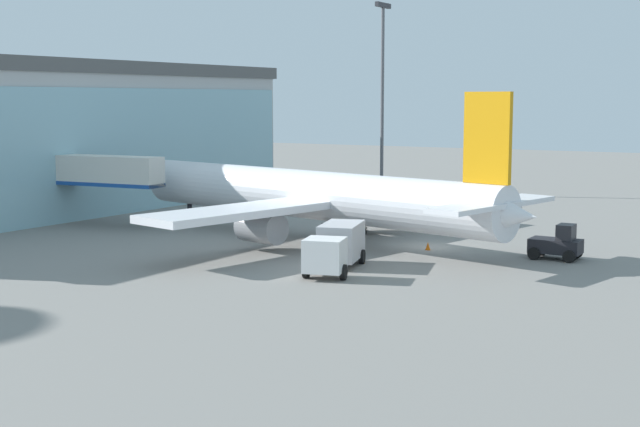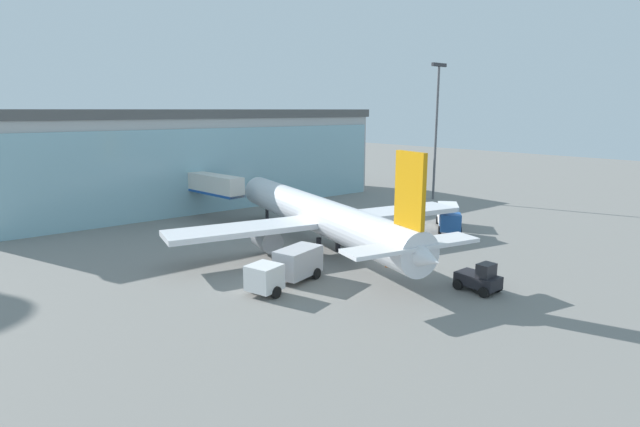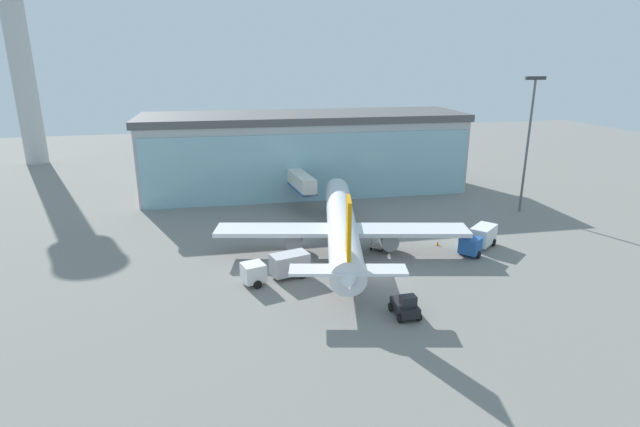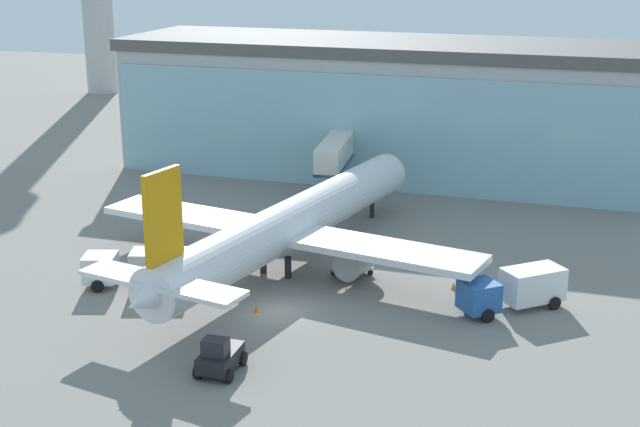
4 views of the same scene
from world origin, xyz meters
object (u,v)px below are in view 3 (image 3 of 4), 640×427
object	(u,v)px
fuel_truck	(479,238)
safety_cone_nose	(367,276)
safety_cone_wingtip	(438,243)
jet_bridge	(298,180)
baggage_cart	(380,245)
catering_truck	(278,266)
apron_light_mast	(529,135)
control_tower	(19,54)
pushback_tug	(405,306)
airplane	(342,225)

from	to	relation	value
fuel_truck	safety_cone_nose	bearing A→B (deg)	-21.68
safety_cone_nose	safety_cone_wingtip	bearing A→B (deg)	31.82
safety_cone_wingtip	jet_bridge	bearing A→B (deg)	122.73
baggage_cart	safety_cone_wingtip	bearing A→B (deg)	128.70
catering_truck	apron_light_mast	bearing A→B (deg)	-173.17
control_tower	safety_cone_wingtip	world-z (taller)	control_tower
fuel_truck	safety_cone_wingtip	size ratio (longest dim) A/B	12.85
apron_light_mast	baggage_cart	world-z (taller)	apron_light_mast
baggage_cart	safety_cone_nose	bearing A→B (deg)	15.55
catering_truck	pushback_tug	size ratio (longest dim) A/B	2.37
catering_truck	pushback_tug	distance (m)	14.75
catering_truck	airplane	bearing A→B (deg)	-158.51
control_tower	safety_cone_nose	distance (m)	95.97
apron_light_mast	safety_cone_nose	world-z (taller)	apron_light_mast
jet_bridge	control_tower	world-z (taller)	control_tower
airplane	catering_truck	size ratio (longest dim) A/B	4.77
catering_truck	safety_cone_nose	size ratio (longest dim) A/B	13.85
fuel_truck	safety_cone_wingtip	xyz separation A→B (m)	(-4.32, 2.42, -1.19)
control_tower	airplane	xyz separation A→B (m)	(52.31, -68.03, -20.43)
jet_bridge	airplane	world-z (taller)	airplane
baggage_cart	pushback_tug	world-z (taller)	pushback_tug
fuel_truck	safety_cone_wingtip	distance (m)	5.09
apron_light_mast	safety_cone_wingtip	size ratio (longest dim) A/B	36.90
control_tower	safety_cone_wingtip	size ratio (longest dim) A/B	75.21
jet_bridge	fuel_truck	world-z (taller)	jet_bridge
jet_bridge	safety_cone_nose	size ratio (longest dim) A/B	23.81
baggage_cart	control_tower	bearing A→B (deg)	-95.78
airplane	fuel_truck	bearing A→B (deg)	-88.71
safety_cone_nose	control_tower	bearing A→B (deg)	124.52
jet_bridge	safety_cone_nose	bearing A→B (deg)	179.14
safety_cone_wingtip	fuel_truck	bearing A→B (deg)	-29.25
apron_light_mast	safety_cone_wingtip	distance (m)	24.85
pushback_tug	jet_bridge	bearing A→B (deg)	4.61
jet_bridge	safety_cone_wingtip	distance (m)	25.85
apron_light_mast	pushback_tug	xyz separation A→B (m)	(-30.33, -26.75, -10.95)
apron_light_mast	jet_bridge	bearing A→B (deg)	161.92
airplane	safety_cone_nose	size ratio (longest dim) A/B	66.06
baggage_cart	fuel_truck	bearing A→B (deg)	119.37
fuel_truck	pushback_tug	world-z (taller)	fuel_truck
control_tower	apron_light_mast	distance (m)	102.95
control_tower	fuel_truck	distance (m)	101.96
control_tower	apron_light_mast	xyz separation A→B (m)	(83.87, -58.53, -11.80)
airplane	baggage_cart	xyz separation A→B (m)	(4.91, -0.48, -2.79)
airplane	pushback_tug	distance (m)	17.45
fuel_truck	jet_bridge	bearing A→B (deg)	-91.61
jet_bridge	baggage_cart	bearing A→B (deg)	-167.54
apron_light_mast	baggage_cart	size ratio (longest dim) A/B	6.50
fuel_truck	safety_cone_nose	distance (m)	17.09
catering_truck	baggage_cart	bearing A→B (deg)	-171.15
pushback_tug	safety_cone_nose	size ratio (longest dim) A/B	5.85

